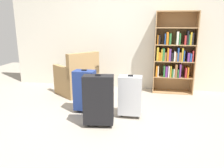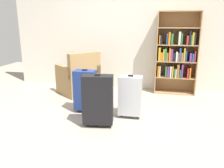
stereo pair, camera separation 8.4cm
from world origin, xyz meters
name	(u,v)px [view 1 (the left image)]	position (x,y,z in m)	size (l,w,h in m)	color
ground_plane	(107,123)	(0.00, 0.00, 0.00)	(9.28, 9.28, 0.00)	#9E9384
back_wall	(125,30)	(0.00, 2.05, 1.30)	(5.30, 0.10, 2.60)	beige
bookshelf	(174,54)	(1.07, 1.82, 0.83)	(0.84, 0.34, 1.70)	#A87F51
armchair	(77,79)	(-0.90, 1.32, 0.32)	(0.99, 0.99, 0.90)	#9E7A4C
mug	(107,92)	(-0.29, 1.39, 0.05)	(0.12, 0.08, 0.10)	red
suitcase_black	(98,100)	(-0.09, -0.12, 0.40)	(0.45, 0.26, 0.78)	black
suitcase_silver	(130,95)	(0.32, 0.30, 0.36)	(0.36, 0.23, 0.69)	#B7BABF
suitcase_navy_blue	(85,90)	(-0.45, 0.37, 0.38)	(0.35, 0.23, 0.73)	navy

